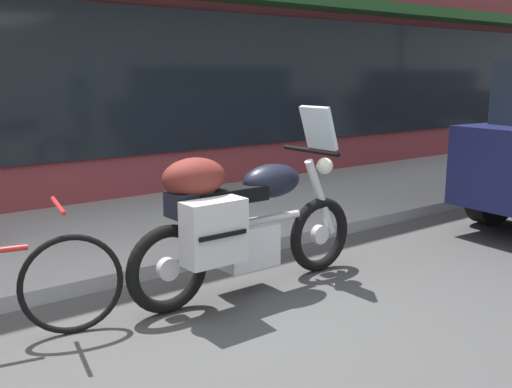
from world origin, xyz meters
TOP-DOWN VIEW (x-y plane):
  - ground_plane at (0.00, 0.00)m, footprint 80.00×80.00m
  - touring_motorcycle at (0.52, 0.30)m, footprint 2.09×0.68m

SIDE VIEW (x-z plane):
  - ground_plane at x=0.00m, z-range 0.00..0.00m
  - touring_motorcycle at x=0.52m, z-range -0.09..1.30m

